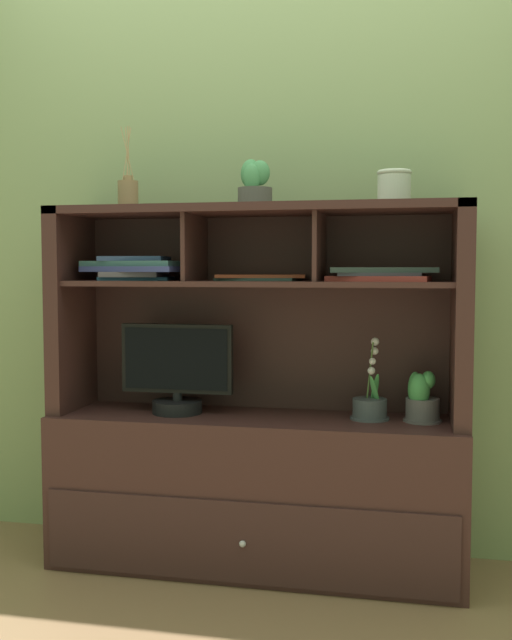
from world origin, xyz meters
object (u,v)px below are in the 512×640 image
object	(u,v)px
magazine_stack_right	(380,274)
diffuser_bottle	(128,193)
tv_monitor	(177,374)
potted_fern	(421,400)
potted_orchid	(370,406)
magazine_stack_left	(136,268)
media_console	(256,454)
magazine_stack_centre	(260,278)
ceramic_vase	(394,187)
potted_succulent	(254,186)

from	to	relation	value
magazine_stack_right	diffuser_bottle	world-z (taller)	diffuser_bottle
tv_monitor	potted_fern	size ratio (longest dim) A/B	2.35
potted_orchid	magazine_stack_left	xyz separation A→B (m)	(-0.89, -0.02, 0.50)
media_console	potted_fern	xyz separation A→B (m)	(0.61, 0.01, 0.23)
potted_orchid	magazine_stack_left	size ratio (longest dim) A/B	0.72
magazine_stack_centre	ceramic_vase	size ratio (longest dim) A/B	2.87
magazine_stack_centre	magazine_stack_right	distance (m)	0.45
potted_orchid	magazine_stack_left	bearing A→B (deg)	-178.71
media_console	magazine_stack_centre	distance (m)	0.67
media_console	potted_succulent	bearing A→B (deg)	-101.10
potted_orchid	tv_monitor	bearing A→B (deg)	-177.10
potted_fern	magazine_stack_centre	xyz separation A→B (m)	(-0.60, 0.03, 0.44)
potted_orchid	magazine_stack_left	distance (m)	1.03
magazine_stack_right	ceramic_vase	world-z (taller)	ceramic_vase
magazine_stack_right	potted_succulent	distance (m)	0.56
media_console	diffuser_bottle	world-z (taller)	diffuser_bottle
media_console	magazine_stack_left	world-z (taller)	media_console
diffuser_bottle	ceramic_vase	xyz separation A→B (m)	(1.00, 0.02, 0.00)
potted_fern	magazine_stack_right	world-z (taller)	magazine_stack_right
magazine_stack_centre	magazine_stack_right	world-z (taller)	magazine_stack_right
ceramic_vase	magazine_stack_centre	bearing A→B (deg)	175.99
media_console	potted_succulent	world-z (taller)	potted_succulent
magazine_stack_centre	diffuser_bottle	distance (m)	0.60
diffuser_bottle	ceramic_vase	bearing A→B (deg)	1.05
potted_fern	magazine_stack_centre	distance (m)	0.74
tv_monitor	diffuser_bottle	bearing A→B (deg)	175.39
magazine_stack_left	potted_succulent	size ratio (longest dim) A/B	2.43
potted_fern	magazine_stack_left	distance (m)	1.18
magazine_stack_centre	ceramic_vase	distance (m)	0.59
potted_fern	magazine_stack_centre	bearing A→B (deg)	176.67
media_console	magazine_stack_left	size ratio (longest dim) A/B	3.68
media_console	potted_fern	size ratio (longest dim) A/B	8.35
ceramic_vase	tv_monitor	bearing A→B (deg)	-177.57
tv_monitor	magazine_stack_centre	world-z (taller)	magazine_stack_centre
diffuser_bottle	potted_fern	bearing A→B (deg)	0.93
tv_monitor	magazine_stack_right	xyz separation A→B (m)	(0.76, 0.01, 0.38)
potted_fern	magazine_stack_centre	world-z (taller)	magazine_stack_centre
media_console	magazine_stack_centre	size ratio (longest dim) A/B	4.36
magazine_stack_centre	potted_succulent	distance (m)	0.34
potted_fern	ceramic_vase	xyz separation A→B (m)	(-0.11, 0.00, 0.76)
media_console	diffuser_bottle	xyz separation A→B (m)	(-0.50, -0.01, 0.99)
media_console	potted_fern	bearing A→B (deg)	0.93
potted_orchid	potted_fern	size ratio (longest dim) A/B	1.63
potted_orchid	magazine_stack_right	distance (m)	0.48
diffuser_bottle	potted_succulent	xyz separation A→B (m)	(0.50, -0.01, 0.01)
magazine_stack_left	magazine_stack_right	world-z (taller)	magazine_stack_left
potted_orchid	potted_succulent	world-z (taller)	potted_succulent
potted_fern	diffuser_bottle	size ratio (longest dim) A/B	0.60
tv_monitor	potted_succulent	world-z (taller)	potted_succulent
diffuser_bottle	tv_monitor	bearing A→B (deg)	-4.61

